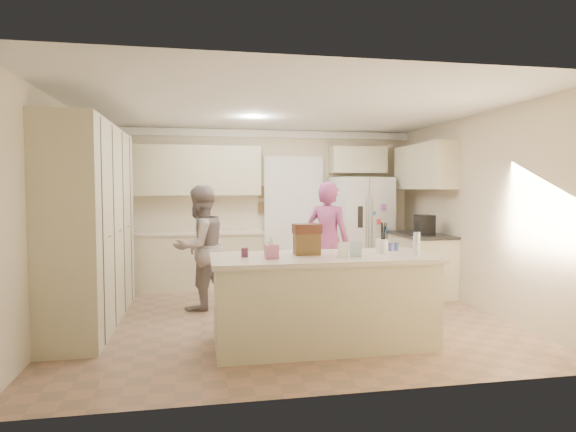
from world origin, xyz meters
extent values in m
cube|color=#976F56|center=(0.00, 0.00, -0.01)|extent=(5.20, 4.60, 0.02)
cube|color=white|center=(0.00, 0.00, 2.61)|extent=(5.20, 4.60, 0.02)
cube|color=beige|center=(0.00, 2.31, 1.30)|extent=(5.20, 0.02, 2.60)
cube|color=beige|center=(0.00, -2.31, 1.30)|extent=(5.20, 0.02, 2.60)
cube|color=beige|center=(-2.61, 0.00, 1.30)|extent=(0.02, 4.60, 2.60)
cube|color=beige|center=(2.61, 0.00, 1.30)|extent=(0.02, 4.60, 2.60)
cube|color=white|center=(0.00, 2.26, 2.53)|extent=(5.20, 0.08, 0.12)
cube|color=beige|center=(-2.30, 0.20, 1.18)|extent=(0.60, 2.60, 2.35)
cube|color=beige|center=(-1.15, 2.00, 0.44)|extent=(2.20, 0.60, 0.88)
cube|color=beige|center=(-1.15, 1.99, 0.90)|extent=(2.24, 0.63, 0.04)
cube|color=beige|center=(-1.15, 2.12, 1.90)|extent=(2.20, 0.35, 0.80)
cube|color=black|center=(0.55, 2.28, 1.05)|extent=(0.90, 0.06, 2.10)
cube|color=white|center=(0.55, 2.24, 1.05)|extent=(1.02, 0.03, 2.22)
cube|color=brown|center=(0.02, 2.27, 1.55)|extent=(0.15, 0.02, 0.20)
cube|color=brown|center=(0.02, 2.27, 1.28)|extent=(0.15, 0.02, 0.20)
cube|color=white|center=(1.67, 1.96, 0.90)|extent=(0.99, 0.81, 1.80)
cube|color=gray|center=(1.67, 1.61, 0.90)|extent=(0.02, 0.02, 1.78)
cube|color=black|center=(1.45, 1.60, 1.15)|extent=(0.22, 0.03, 0.35)
cylinder|color=silver|center=(1.62, 1.59, 1.05)|extent=(0.02, 0.02, 0.85)
cylinder|color=silver|center=(1.72, 1.59, 1.05)|extent=(0.02, 0.02, 0.85)
cube|color=beige|center=(1.65, 2.12, 2.10)|extent=(0.95, 0.35, 0.45)
cube|color=beige|center=(2.30, 1.00, 0.44)|extent=(0.60, 1.20, 0.88)
cube|color=#2D2B28|center=(2.29, 1.00, 0.90)|extent=(0.63, 1.24, 0.04)
cube|color=beige|center=(2.43, 1.20, 1.95)|extent=(0.35, 1.50, 0.70)
cube|color=black|center=(2.25, 0.80, 1.07)|extent=(0.22, 0.28, 0.30)
cube|color=beige|center=(0.20, -1.10, 0.44)|extent=(2.20, 0.90, 0.88)
cube|color=beige|center=(0.20, -1.10, 0.90)|extent=(2.28, 0.96, 0.05)
cylinder|color=white|center=(0.85, -1.05, 1.00)|extent=(0.13, 0.13, 0.15)
cube|color=pink|center=(-0.35, -1.20, 1.00)|extent=(0.13, 0.13, 0.14)
cone|color=white|center=(-0.35, -1.20, 1.10)|extent=(0.08, 0.08, 0.08)
cube|color=brown|center=(0.05, -1.00, 1.04)|extent=(0.26, 0.18, 0.22)
cube|color=#592D1E|center=(0.05, -1.00, 1.20)|extent=(0.28, 0.20, 0.10)
cylinder|color=#59263F|center=(-0.60, -1.05, 0.97)|extent=(0.07, 0.07, 0.09)
cube|color=white|center=(0.35, -1.30, 1.01)|extent=(0.12, 0.06, 0.16)
cube|color=silver|center=(0.50, -1.25, 1.01)|extent=(0.12, 0.05, 0.16)
cylinder|color=silver|center=(1.15, -1.25, 1.04)|extent=(0.07, 0.07, 0.24)
cylinder|color=#415093|center=(1.02, -0.88, 0.97)|extent=(0.05, 0.05, 0.09)
cylinder|color=#415093|center=(1.09, -0.88, 0.97)|extent=(0.05, 0.05, 0.09)
imported|color=gray|center=(-1.04, 0.64, 0.83)|extent=(1.02, 1.00, 1.65)
imported|color=#B1488D|center=(0.75, 0.73, 0.85)|extent=(0.74, 0.70, 1.71)
camera|label=1|loc=(-1.04, -5.84, 1.61)|focal=30.00mm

